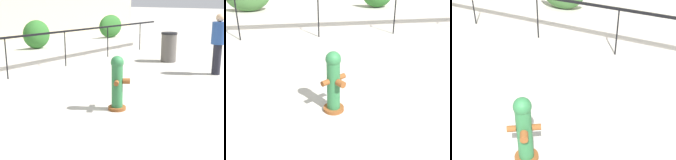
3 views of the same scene
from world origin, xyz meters
The scene contains 3 objects.
planter_wall_low centered at (0.00, 6.00, 0.25)m, with size 18.00×0.70×0.50m, color #B7B2A8.
fence_railing_segment centered at (0.00, 4.90, 1.02)m, with size 15.00×0.05×1.15m.
fire_hydrant centered at (-0.02, 1.09, 0.55)m, with size 0.49×0.49×1.08m.
Camera 3 is at (1.98, -1.59, 3.41)m, focal length 50.00 mm.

